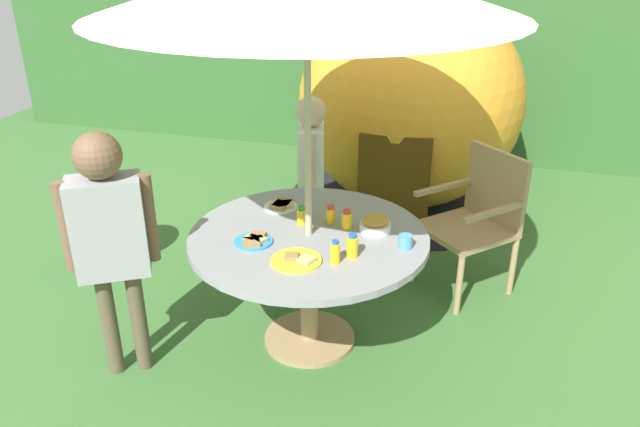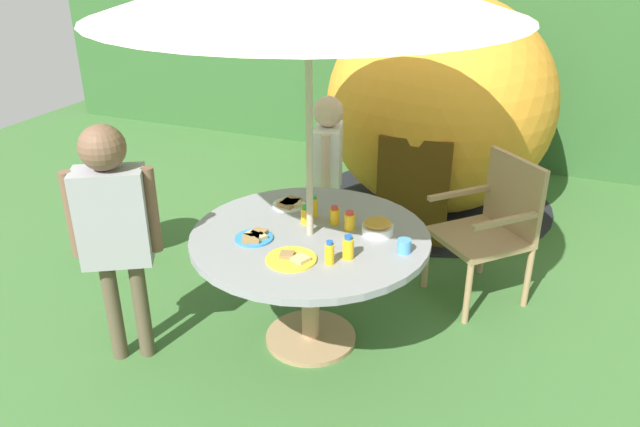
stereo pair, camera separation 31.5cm
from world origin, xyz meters
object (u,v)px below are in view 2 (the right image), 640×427
at_px(dome_tent, 440,105).
at_px(juice_bottle_far_right, 306,215).
at_px(child_in_white_shirt, 328,159).
at_px(juice_bottle_mid_left, 314,207).
at_px(snack_bowl, 378,227).
at_px(cup_near, 404,246).
at_px(juice_bottle_center_front, 348,248).
at_px(plate_center_back, 290,204).
at_px(potted_plant, 121,209).
at_px(garden_table, 310,252).
at_px(child_in_grey_shirt, 113,217).
at_px(juice_bottle_near_right, 335,215).
at_px(juice_bottle_mid_right, 330,253).
at_px(juice_bottle_far_left, 350,221).
at_px(plate_front_edge, 254,237).
at_px(wooden_chair, 493,222).
at_px(plate_near_left, 292,259).

xyz_separation_m(dome_tent, juice_bottle_far_right, (-0.29, -2.10, -0.13)).
xyz_separation_m(child_in_white_shirt, juice_bottle_mid_left, (0.20, -0.73, -0.01)).
bearing_deg(snack_bowl, cup_near, -38.72).
bearing_deg(juice_bottle_center_front, plate_center_back, 139.06).
relative_size(potted_plant, juice_bottle_far_right, 6.00).
bearing_deg(juice_bottle_far_right, potted_plant, 168.34).
relative_size(garden_table, juice_bottle_mid_left, 10.02).
height_order(child_in_white_shirt, child_in_grey_shirt, child_in_grey_shirt).
xyz_separation_m(garden_table, juice_bottle_center_front, (0.28, -0.17, 0.17)).
bearing_deg(snack_bowl, juice_bottle_center_front, -100.01).
bearing_deg(juice_bottle_mid_left, juice_bottle_near_right, -14.45).
xyz_separation_m(juice_bottle_far_right, juice_bottle_center_front, (0.35, -0.28, 0.01)).
relative_size(snack_bowl, plate_center_back, 0.88).
bearing_deg(garden_table, juice_bottle_mid_right, -50.70).
bearing_deg(potted_plant, juice_bottle_mid_left, -8.32).
bearing_deg(juice_bottle_far_right, plate_center_back, 135.71).
xyz_separation_m(child_in_grey_shirt, cup_near, (1.38, 0.49, -0.13)).
bearing_deg(juice_bottle_far_left, juice_bottle_mid_right, -84.89).
height_order(potted_plant, child_in_white_shirt, child_in_white_shirt).
distance_m(plate_center_back, cup_near, 0.82).
bearing_deg(juice_bottle_far_left, cup_near, -22.24).
distance_m(plate_front_edge, juice_bottle_mid_left, 0.42).
distance_m(child_in_white_shirt, plate_center_back, 0.65).
bearing_deg(snack_bowl, plate_center_back, 165.88).
height_order(plate_center_back, juice_bottle_near_right, juice_bottle_near_right).
distance_m(wooden_chair, plate_center_back, 1.28).
height_order(child_in_grey_shirt, juice_bottle_far_left, child_in_grey_shirt).
relative_size(potted_plant, snack_bowl, 3.72).
relative_size(plate_center_back, juice_bottle_near_right, 1.85).
bearing_deg(child_in_grey_shirt, plate_near_left, -17.45).
relative_size(plate_near_left, cup_near, 3.50).
distance_m(dome_tent, juice_bottle_near_right, 2.05).
bearing_deg(cup_near, child_in_grey_shirt, -160.50).
bearing_deg(juice_bottle_center_front, dome_tent, 91.48).
relative_size(wooden_chair, juice_bottle_mid_left, 7.14).
height_order(child_in_white_shirt, juice_bottle_mid_right, child_in_white_shirt).
relative_size(plate_front_edge, plate_center_back, 1.03).
bearing_deg(plate_near_left, juice_bottle_mid_right, 12.45).
xyz_separation_m(child_in_grey_shirt, snack_bowl, (1.20, 0.64, -0.12)).
height_order(plate_front_edge, juice_bottle_far_right, juice_bottle_far_right).
bearing_deg(juice_bottle_far_left, juice_bottle_far_right, -176.08).
distance_m(garden_table, juice_bottle_mid_right, 0.38).
relative_size(snack_bowl, juice_bottle_far_right, 1.61).
relative_size(child_in_white_shirt, juice_bottle_far_right, 11.25).
bearing_deg(plate_front_edge, child_in_white_shirt, 90.93).
height_order(dome_tent, plate_center_back, dome_tent).
xyz_separation_m(plate_center_back, cup_near, (0.77, -0.30, 0.02)).
bearing_deg(juice_bottle_mid_left, potted_plant, 171.68).
bearing_deg(cup_near, plate_center_back, 158.97).
relative_size(child_in_grey_shirt, plate_near_left, 5.31).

